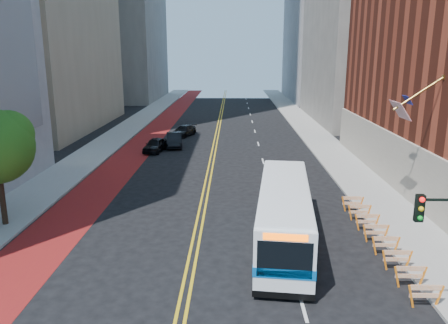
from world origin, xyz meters
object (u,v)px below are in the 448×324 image
car_a (155,145)px  car_b (174,140)px  car_c (184,131)px  transit_bus (284,213)px

car_a → car_b: car_b is taller
car_a → car_c: 8.83m
car_a → car_b: bearing=64.1°
transit_bus → car_a: bearing=122.3°
transit_bus → car_c: transit_bus is taller
car_a → car_b: (1.64, 2.40, 0.06)m
car_a → transit_bus: bearing=-55.5°
car_b → car_c: size_ratio=1.04×
car_c → transit_bus: bearing=-53.4°
car_a → car_c: car_a is taller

